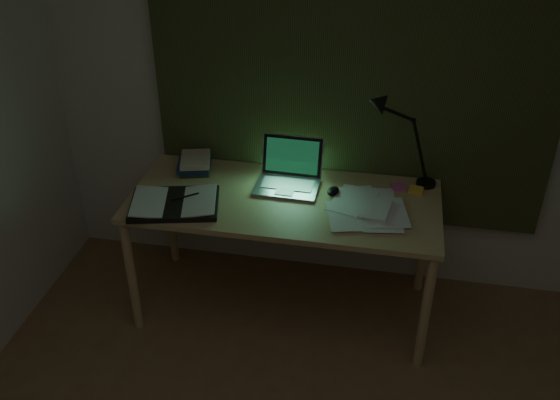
# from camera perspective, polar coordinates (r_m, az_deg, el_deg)

# --- Properties ---
(wall_back) EXTENTS (3.50, 0.00, 2.50)m
(wall_back) POSITION_cam_1_polar(r_m,az_deg,el_deg) (3.47, 6.66, 10.43)
(wall_back) COLOR beige
(wall_back) RESTS_ON ground
(curtain) EXTENTS (2.20, 0.06, 2.00)m
(curtain) POSITION_cam_1_polar(r_m,az_deg,el_deg) (3.36, 6.81, 13.36)
(curtain) COLOR #2E341A
(curtain) RESTS_ON wall_back
(desk) EXTENTS (1.65, 0.72, 0.75)m
(desk) POSITION_cam_1_polar(r_m,az_deg,el_deg) (3.54, 0.36, -5.07)
(desk) COLOR tan
(desk) RESTS_ON floor
(laptop) EXTENTS (0.35, 0.39, 0.25)m
(laptop) POSITION_cam_1_polar(r_m,az_deg,el_deg) (3.35, 0.64, 2.83)
(laptop) COLOR #B4B4B9
(laptop) RESTS_ON desk
(open_textbook) EXTENTS (0.52, 0.42, 0.04)m
(open_textbook) POSITION_cam_1_polar(r_m,az_deg,el_deg) (3.30, -9.63, -0.26)
(open_textbook) COLOR silver
(open_textbook) RESTS_ON desk
(book_stack) EXTENTS (0.23, 0.26, 0.09)m
(book_stack) POSITION_cam_1_polar(r_m,az_deg,el_deg) (3.61, -7.83, 3.37)
(book_stack) COLOR silver
(book_stack) RESTS_ON desk
(loose_papers) EXTENTS (0.43, 0.44, 0.02)m
(loose_papers) POSITION_cam_1_polar(r_m,az_deg,el_deg) (3.27, 7.86, -0.67)
(loose_papers) COLOR silver
(loose_papers) RESTS_ON desk
(mouse) EXTENTS (0.08, 0.11, 0.04)m
(mouse) POSITION_cam_1_polar(r_m,az_deg,el_deg) (3.37, 4.88, 0.82)
(mouse) COLOR black
(mouse) RESTS_ON desk
(sticky_yellow) EXTENTS (0.09, 0.09, 0.02)m
(sticky_yellow) POSITION_cam_1_polar(r_m,az_deg,el_deg) (3.47, 12.34, 0.90)
(sticky_yellow) COLOR yellow
(sticky_yellow) RESTS_ON desk
(sticky_pink) EXTENTS (0.09, 0.09, 0.02)m
(sticky_pink) POSITION_cam_1_polar(r_m,az_deg,el_deg) (3.48, 10.78, 1.18)
(sticky_pink) COLOR #DC559D
(sticky_pink) RESTS_ON desk
(desk_lamp) EXTENTS (0.43, 0.36, 0.58)m
(desk_lamp) POSITION_cam_1_polar(r_m,az_deg,el_deg) (3.41, 13.77, 5.54)
(desk_lamp) COLOR black
(desk_lamp) RESTS_ON desk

